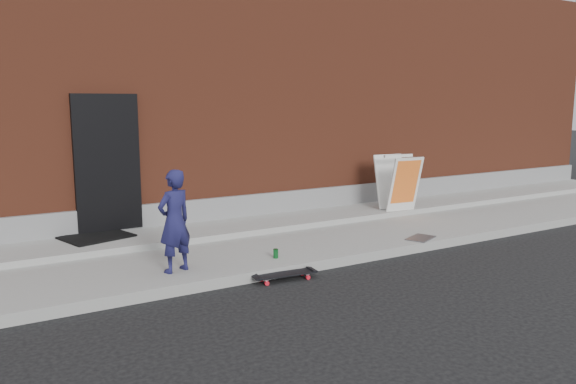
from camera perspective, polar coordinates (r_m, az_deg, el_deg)
ground at (r=8.33m, az=5.34°, el=-7.60°), size 80.00×80.00×0.00m
sidewalk at (r=9.52m, az=0.04°, el=-4.95°), size 20.00×3.00×0.15m
apron at (r=10.25m, az=-2.51°, el=-3.21°), size 20.00×1.20×0.10m
building at (r=14.24m, az=-11.41°, el=9.41°), size 20.00×8.10×5.00m
child at (r=7.56m, az=-11.46°, el=-2.92°), size 0.58×0.47×1.38m
skateboard at (r=7.68m, az=-0.33°, el=-8.39°), size 0.90×0.31×0.10m
pizza_sign at (r=11.40m, az=11.13°, el=0.97°), size 0.74×0.85×1.11m
soda_can at (r=8.19m, az=-1.25°, el=-6.27°), size 0.08×0.08×0.14m
doormat at (r=9.50m, az=-18.88°, el=-4.31°), size 1.17×1.04×0.03m
utility_plate at (r=9.60m, az=13.33°, el=-4.57°), size 0.62×0.52×0.02m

